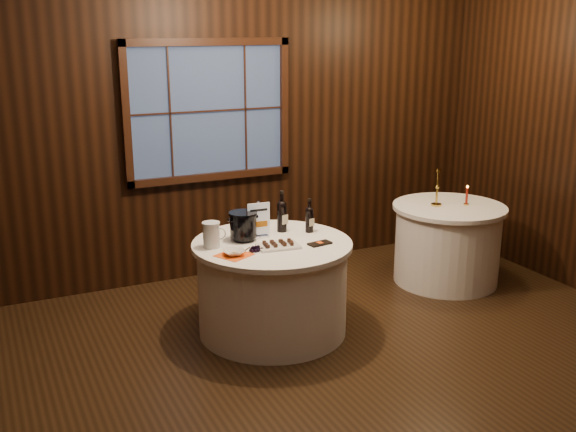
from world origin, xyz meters
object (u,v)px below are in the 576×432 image
port_bottle_left (282,214)px  ice_bucket (243,225)px  glass_pitcher (212,235)px  red_candle (467,197)px  chocolate_plate (278,245)px  cracker_bowl (234,252)px  grape_bunch (256,249)px  chocolate_box (320,243)px  sign_stand (259,225)px  side_table (447,243)px  brass_candlestick (437,192)px  main_table (272,287)px  port_bottle_right (309,218)px

port_bottle_left → ice_bucket: size_ratio=1.49×
glass_pitcher → red_candle: glass_pitcher is taller
chocolate_plate → glass_pitcher: (-0.46, 0.23, 0.08)m
ice_bucket → cracker_bowl: (-0.20, -0.31, -0.10)m
grape_bunch → cracker_bowl: size_ratio=1.12×
chocolate_box → grape_bunch: (-0.52, 0.06, 0.01)m
sign_stand → cracker_bowl: sign_stand is taller
side_table → brass_candlestick: (-0.12, 0.05, 0.51)m
chocolate_plate → chocolate_box: size_ratio=1.86×
ice_bucket → chocolate_box: size_ratio=1.26×
sign_stand → ice_bucket: (-0.14, -0.02, 0.02)m
cracker_bowl → glass_pitcher: bearing=108.0°
main_table → port_bottle_left: size_ratio=3.68×
chocolate_box → brass_candlestick: bearing=11.5°
glass_pitcher → red_candle: 2.64m
glass_pitcher → cracker_bowl: glass_pitcher is taller
grape_bunch → glass_pitcher: (-0.27, 0.24, 0.08)m
main_table → port_bottle_left: port_bottle_left is taller
chocolate_box → cracker_bowl: (-0.70, 0.05, 0.02)m
ice_bucket → red_candle: size_ratio=1.22×
side_table → port_bottle_right: 1.70m
side_table → grape_bunch: size_ratio=6.05×
sign_stand → red_candle: 2.21m
cracker_bowl → grape_bunch: bearing=5.7°
sign_stand → port_bottle_right: bearing=-1.8°
port_bottle_right → chocolate_plate: size_ratio=0.84×
grape_bunch → brass_candlestick: 2.15m
sign_stand → ice_bucket: bearing=-169.4°
glass_pitcher → chocolate_box: bearing=-6.3°
port_bottle_left → chocolate_box: 0.48m
ice_bucket → grape_bunch: bearing=-93.6°
main_table → cracker_bowl: bearing=-156.2°
grape_bunch → glass_pitcher: glass_pitcher is taller
sign_stand → port_bottle_left: size_ratio=0.86×
red_candle → sign_stand: bearing=-177.6°
chocolate_box → cracker_bowl: size_ratio=1.15×
main_table → glass_pitcher: glass_pitcher is taller
chocolate_plate → red_candle: (2.17, 0.39, 0.06)m
side_table → chocolate_box: chocolate_box is taller
sign_stand → glass_pitcher: (-0.43, -0.07, -0.00)m
ice_bucket → port_bottle_left: bearing=12.8°
side_table → red_candle: (0.16, -0.05, 0.46)m
sign_stand → grape_bunch: bearing=-112.8°
port_bottle_left → ice_bucket: port_bottle_left is taller
main_table → ice_bucket: ice_bucket is taller
chocolate_box → port_bottle_right: bearing=68.3°
glass_pitcher → sign_stand: bearing=24.5°
side_table → chocolate_plate: (-2.01, -0.44, 0.40)m
port_bottle_left → port_bottle_right: bearing=-44.7°
main_table → port_bottle_right: (0.39, 0.11, 0.51)m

